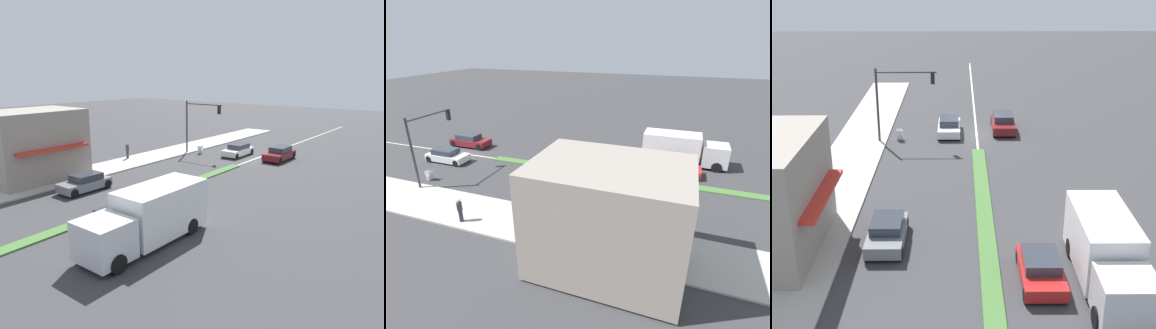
# 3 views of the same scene
# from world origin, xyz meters

# --- Properties ---
(ground_plane) EXTENTS (160.00, 160.00, 0.00)m
(ground_plane) POSITION_xyz_m (0.00, 18.00, 0.00)
(ground_plane) COLOR #38383A
(sidewalk_right) EXTENTS (4.00, 73.00, 0.12)m
(sidewalk_right) POSITION_xyz_m (9.00, 18.50, 0.06)
(sidewalk_right) COLOR #B2AFA8
(sidewalk_right) RESTS_ON ground
(lane_marking_center) EXTENTS (0.16, 60.00, 0.01)m
(lane_marking_center) POSITION_xyz_m (0.00, 0.00, 0.00)
(lane_marking_center) COLOR beige
(lane_marking_center) RESTS_ON ground
(building_corner_store) EXTENTS (5.97, 7.44, 5.62)m
(building_corner_store) POSITION_xyz_m (10.83, 18.13, 2.93)
(building_corner_store) COLOR gray
(building_corner_store) RESTS_ON sidewalk_right
(traffic_signal_main) EXTENTS (4.59, 0.34, 5.60)m
(traffic_signal_main) POSITION_xyz_m (6.12, 2.01, 3.90)
(traffic_signal_main) COLOR #333338
(traffic_signal_main) RESTS_ON sidewalk_right
(pedestrian) EXTENTS (0.34, 0.34, 1.60)m
(pedestrian) POSITION_xyz_m (10.31, 8.35, 0.96)
(pedestrian) COLOR #282D42
(pedestrian) RESTS_ON sidewalk_right
(warning_aframe_sign) EXTENTS (0.45, 0.53, 0.84)m
(warning_aframe_sign) POSITION_xyz_m (6.04, 1.52, 0.43)
(warning_aframe_sign) COLOR silver
(warning_aframe_sign) RESTS_ON ground
(delivery_truck) EXTENTS (2.44, 7.50, 2.87)m
(delivery_truck) POSITION_xyz_m (-5.00, 21.05, 1.47)
(delivery_truck) COLOR silver
(delivery_truck) RESTS_ON ground
(hatchback_red) EXTENTS (1.87, 3.83, 1.20)m
(hatchback_red) POSITION_xyz_m (-2.20, 20.94, 0.58)
(hatchback_red) COLOR #AD1E1E
(hatchback_red) RESTS_ON ground
(sedan_maroon) EXTENTS (1.82, 4.24, 1.38)m
(sedan_maroon) POSITION_xyz_m (-2.20, -0.83, 0.66)
(sedan_maroon) COLOR maroon
(sedan_maroon) RESTS_ON ground
(suv_grey) EXTENTS (1.80, 3.87, 1.29)m
(suv_grey) POSITION_xyz_m (5.00, 17.60, 0.62)
(suv_grey) COLOR slate
(suv_grey) RESTS_ON ground
(van_white) EXTENTS (1.78, 3.98, 1.27)m
(van_white) POSITION_xyz_m (2.20, -0.02, 0.61)
(van_white) COLOR silver
(van_white) RESTS_ON ground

